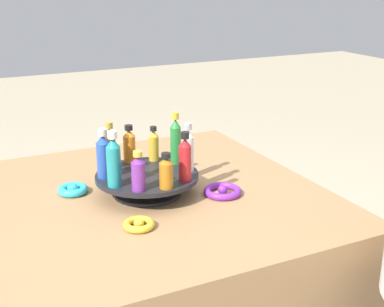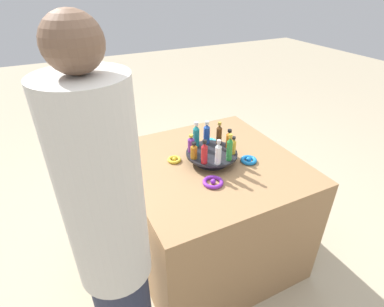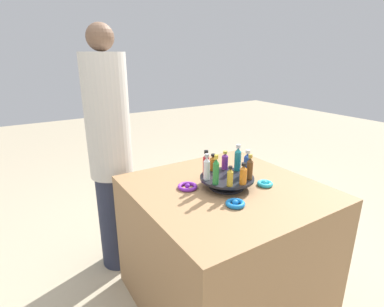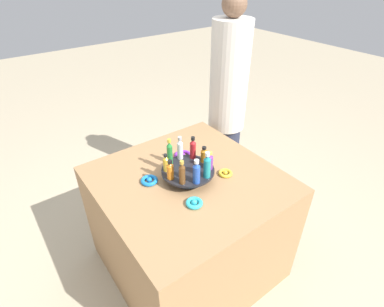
{
  "view_description": "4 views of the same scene",
  "coord_description": "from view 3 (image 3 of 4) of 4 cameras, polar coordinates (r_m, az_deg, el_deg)",
  "views": [
    {
      "loc": [
        -1.29,
        0.49,
        1.32
      ],
      "look_at": [
        -0.12,
        -0.08,
        0.87
      ],
      "focal_mm": 50.0,
      "sensor_mm": 36.0,
      "label": 1
    },
    {
      "loc": [
        -0.73,
        -1.23,
        1.64
      ],
      "look_at": [
        -0.18,
        -0.11,
        0.89
      ],
      "focal_mm": 28.0,
      "sensor_mm": 36.0,
      "label": 2
    },
    {
      "loc": [
        1.14,
        -0.94,
        1.4
      ],
      "look_at": [
        -0.17,
        -0.11,
        0.89
      ],
      "focal_mm": 28.0,
      "sensor_mm": 36.0,
      "label": 3
    },
    {
      "loc": [
        0.74,
        1.05,
        1.75
      ],
      "look_at": [
        -0.05,
        -0.03,
        0.85
      ],
      "focal_mm": 28.0,
      "sensor_mm": 36.0,
      "label": 4
    }
  ],
  "objects": [
    {
      "name": "ribbon_bow_purple",
      "position": [
        1.59,
        -0.86,
        -6.32
      ],
      "size": [
        0.11,
        0.11,
        0.03
      ],
      "color": "purple",
      "rests_on": "party_table"
    },
    {
      "name": "bottle_red",
      "position": [
        1.6,
        2.69,
        -1.9
      ],
      "size": [
        0.03,
        0.03,
        0.13
      ],
      "color": "#B21E23",
      "rests_on": "display_stand"
    },
    {
      "name": "ribbon_bow_gold",
      "position": [
        1.81,
        5.33,
        -3.31
      ],
      "size": [
        0.08,
        0.08,
        0.03
      ],
      "color": "gold",
      "rests_on": "party_table"
    },
    {
      "name": "bottle_clear",
      "position": [
        1.53,
        2.82,
        -2.75
      ],
      "size": [
        0.03,
        0.03,
        0.14
      ],
      "color": "silver",
      "rests_on": "display_stand"
    },
    {
      "name": "ribbon_bow_teal",
      "position": [
        1.67,
        13.72,
        -5.58
      ],
      "size": [
        0.08,
        0.08,
        0.03
      ],
      "color": "#2DB7CC",
      "rests_on": "party_table"
    },
    {
      "name": "bottle_green",
      "position": [
        1.48,
        4.57,
        -3.31
      ],
      "size": [
        0.03,
        0.03,
        0.15
      ],
      "color": "#288438",
      "rests_on": "display_stand"
    },
    {
      "name": "bottle_blue",
      "position": [
        1.63,
        10.47,
        -1.82
      ],
      "size": [
        0.04,
        0.04,
        0.14
      ],
      "color": "#234CAD",
      "rests_on": "display_stand"
    },
    {
      "name": "bottle_teal",
      "position": [
        1.67,
        8.71,
        -0.96
      ],
      "size": [
        0.04,
        0.04,
        0.15
      ],
      "color": "teal",
      "rests_on": "display_stand"
    },
    {
      "name": "bottle_gold",
      "position": [
        1.47,
        7.27,
        -4.43
      ],
      "size": [
        0.03,
        0.03,
        0.1
      ],
      "color": "gold",
      "rests_on": "display_stand"
    },
    {
      "name": "party_table",
      "position": [
        1.8,
        6.16,
        -16.9
      ],
      "size": [
        0.95,
        0.95,
        0.73
      ],
      "color": "#9E754C",
      "rests_on": "ground_plane"
    },
    {
      "name": "bottle_amber",
      "position": [
        1.66,
        4.03,
        -1.79
      ],
      "size": [
        0.04,
        0.04,
        0.1
      ],
      "color": "#AD6B19",
      "rests_on": "display_stand"
    },
    {
      "name": "bottle_brown",
      "position": [
        1.56,
        10.94,
        -2.75
      ],
      "size": [
        0.03,
        0.03,
        0.14
      ],
      "color": "brown",
      "rests_on": "display_stand"
    },
    {
      "name": "bottle_orange",
      "position": [
        1.5,
        9.74,
        -3.94
      ],
      "size": [
        0.04,
        0.04,
        0.11
      ],
      "color": "orange",
      "rests_on": "display_stand"
    },
    {
      "name": "bottle_purple",
      "position": [
        1.69,
        6.28,
        -1.37
      ],
      "size": [
        0.04,
        0.04,
        0.11
      ],
      "color": "#702D93",
      "rests_on": "display_stand"
    },
    {
      "name": "ground_plane",
      "position": [
        2.03,
        5.78,
        -25.3
      ],
      "size": [
        12.0,
        12.0,
        0.0
      ],
      "primitive_type": "plane",
      "color": "tan"
    },
    {
      "name": "ribbon_bow_blue",
      "position": [
        1.43,
        8.25,
        -9.4
      ],
      "size": [
        0.09,
        0.09,
        0.03
      ],
      "color": "blue",
      "rests_on": "party_table"
    },
    {
      "name": "display_stand",
      "position": [
        1.61,
        6.65,
        -5.11
      ],
      "size": [
        0.29,
        0.29,
        0.06
      ],
      "color": "black",
      "rests_on": "party_table"
    },
    {
      "name": "person_figure",
      "position": [
        1.96,
        -15.24,
        -0.3
      ],
      "size": [
        0.27,
        0.27,
        1.57
      ],
      "rotation": [
        0.0,
        0.0,
        0.57
      ],
      "color": "#282D42",
      "rests_on": "ground_plane"
    }
  ]
}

